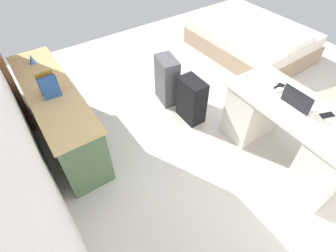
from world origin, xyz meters
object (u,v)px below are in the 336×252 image
credenza (59,115)px  computer_mouse (279,90)px  suitcase_spare_grey (167,80)px  cell_phone_by_mouse (279,87)px  bed (251,39)px  cell_phone_near_laptop (327,115)px  suitcase_black (192,100)px  desk (288,132)px  laptop (299,102)px  figurine_small (32,59)px

credenza → computer_mouse: size_ratio=18.00×
suitcase_spare_grey → cell_phone_by_mouse: (-1.24, -0.59, 0.42)m
bed → cell_phone_near_laptop: 2.49m
suitcase_black → computer_mouse: size_ratio=5.89×
desk → suitcase_black: bearing=22.6°
desk → suitcase_spare_grey: 1.65m
laptop → figurine_small: bearing=41.1°
figurine_small → credenza: bearing=-179.9°
desk → cell_phone_by_mouse: (0.33, -0.10, 0.36)m
bed → cell_phone_by_mouse: (-1.50, 1.33, 0.50)m
desk → credenza: (1.65, 1.93, -0.01)m
laptop → suitcase_spare_grey: bearing=17.7°
suitcase_black → computer_mouse: 1.05m
suitcase_spare_grey → credenza: bearing=96.6°
credenza → cell_phone_by_mouse: bearing=-123.2°
laptop → cell_phone_near_laptop: (-0.25, -0.12, -0.04)m
suitcase_black → laptop: laptop is taller
desk → cell_phone_near_laptop: cell_phone_near_laptop is taller
suitcase_black → computer_mouse: (-0.80, -0.50, 0.46)m
laptop → cell_phone_by_mouse: size_ratio=2.30×
computer_mouse → cell_phone_near_laptop: 0.51m
suitcase_black → laptop: (-1.06, -0.45, 0.50)m
cell_phone_near_laptop → cell_phone_by_mouse: bearing=21.5°
computer_mouse → suitcase_black: bearing=32.5°
desk → suitcase_black: 1.18m
computer_mouse → cell_phone_by_mouse: size_ratio=0.74×
credenza → computer_mouse: 2.43m
bed → desk: bearing=142.0°
credenza → computer_mouse: computer_mouse is taller
bed → suitcase_spare_grey: suitcase_spare_grey is taller
credenza → figurine_small: 0.73m
laptop → cell_phone_near_laptop: 0.28m
suitcase_black → computer_mouse: bearing=-147.4°
laptop → figurine_small: 2.94m
credenza → figurine_small: bearing=0.1°
cell_phone_by_mouse → figurine_small: figurine_small is taller
bed → figurine_small: (0.41, 3.36, 0.57)m
cell_phone_by_mouse → computer_mouse: bearing=116.9°
suitcase_black → cell_phone_by_mouse: size_ratio=4.33×
bed → laptop: (-1.80, 1.43, 0.55)m
computer_mouse → cell_phone_by_mouse: computer_mouse is taller
suitcase_spare_grey → figurine_small: (0.67, 1.44, 0.49)m
laptop → computer_mouse: size_ratio=3.13×
bed → cell_phone_near_laptop: size_ratio=14.23×
laptop → suitcase_black: bearing=23.1°
bed → cell_phone_near_laptop: bearing=147.4°
computer_mouse → figurine_small: (1.95, 1.98, 0.06)m
suitcase_spare_grey → laptop: 1.69m
credenza → bed: 3.37m
laptop → cell_phone_by_mouse: laptop is taller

